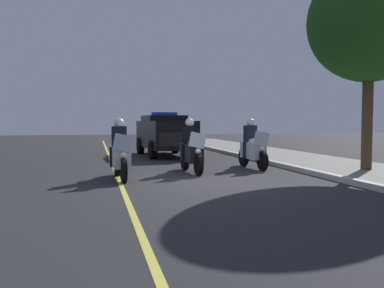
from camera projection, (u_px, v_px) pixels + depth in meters
The scene contains 9 objects.
ground_plane at pixel (208, 181), 11.02m from camera, with size 80.00×80.00×0.00m, color #28282B.
curb_strip at pixel (321, 174), 11.81m from camera, with size 48.00×0.24×0.15m, color #B7B5AD.
sidewalk_strip at pixel (377, 173), 12.25m from camera, with size 48.00×3.60×0.10m, color gray.
lane_stripe_center at pixel (120, 184), 10.47m from camera, with size 48.00×0.12×0.01m, color #E0D14C.
police_motorcycle_lead_left at pixel (120, 154), 11.32m from camera, with size 2.14×0.61×1.72m.
police_motorcycle_lead_right at pixel (191, 150), 12.79m from camera, with size 2.14×0.61×1.72m.
police_motorcycle_trailing at pixel (253, 148), 13.95m from camera, with size 2.14×0.61×1.72m.
police_suv at pixel (165, 133), 19.01m from camera, with size 5.01×2.31×2.05m.
tree_mid_block at pixel (370, 22), 12.51m from camera, with size 3.79×3.79×6.49m.
Camera 1 is at (10.54, -2.99, 1.61)m, focal length 37.82 mm.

